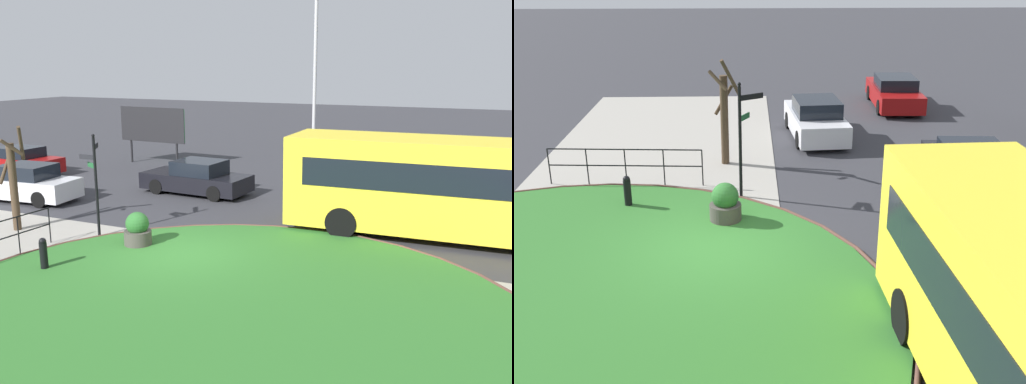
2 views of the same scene
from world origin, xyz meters
TOP-DOWN VIEW (x-y plane):
  - ground at (0.00, 0.00)m, footprint 120.00×120.00m
  - sidewalk_paving at (0.00, -2.18)m, footprint 32.00×7.63m
  - grass_island at (2.85, -3.27)m, footprint 14.06×14.06m
  - grass_kerb_ring at (2.85, -3.27)m, footprint 14.37×14.37m
  - signpost_directional at (-3.42, 0.62)m, footprint 0.63×0.69m
  - bollard_foreground at (-2.65, -2.47)m, footprint 0.20×0.20m
  - railing_grass_edge at (-4.41, -2.83)m, footprint 0.31×4.57m
  - car_near_lane at (-13.76, 7.18)m, footprint 4.59×1.99m
  - car_far_lane at (-3.57, 7.15)m, footprint 4.70×2.16m
  - car_trailing at (-9.19, 3.27)m, footprint 4.41×2.10m
  - planter_near_signpost at (-1.58, 0.20)m, footprint 0.82×0.82m
  - street_tree_bare at (-6.27, 0.05)m, footprint 0.90×1.04m

SIDE VIEW (x-z plane):
  - ground at x=0.00m, z-range 0.00..0.00m
  - sidewalk_paving at x=0.00m, z-range 0.00..0.02m
  - grass_island at x=2.85m, z-range 0.00..0.10m
  - grass_kerb_ring at x=2.85m, z-range 0.00..0.11m
  - bollard_foreground at x=-2.65m, z-range 0.01..0.94m
  - planter_near_signpost at x=-1.58m, z-range -0.05..1.04m
  - car_near_lane at x=-13.76m, z-range -0.05..1.33m
  - car_far_lane at x=-3.57m, z-range -0.06..1.36m
  - car_trailing at x=-9.19m, z-range -0.06..1.42m
  - railing_grass_edge at x=-4.41m, z-range 0.16..1.28m
  - street_tree_bare at x=-6.27m, z-range -0.08..3.39m
  - signpost_directional at x=-3.42m, z-range 0.25..3.53m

